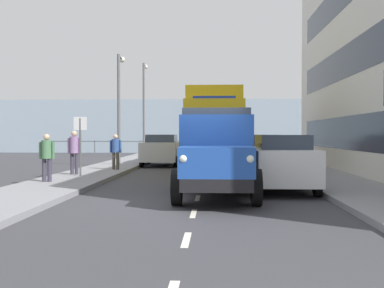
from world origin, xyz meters
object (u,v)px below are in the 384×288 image
object	(u,v)px
lamp_post_promenade	(119,98)
lamp_post_far	(144,101)
pedestrian_by_lamp	(116,149)
street_sign	(80,136)
lorry_cargo_yellow	(214,127)
truck_vintage_blue	(216,155)
pedestrian_couple_b	(74,149)
pedestrian_near_railing	(47,154)
car_white_kerbside_near	(281,162)
car_black_kerbside_1	(261,154)
car_maroon_kerbside_2	(252,150)
car_silver_oppositeside_0	(162,149)

from	to	relation	value
lamp_post_promenade	lamp_post_far	world-z (taller)	lamp_post_far
pedestrian_by_lamp	street_sign	size ratio (longest dim) A/B	0.70
lamp_post_promenade	lorry_cargo_yellow	bearing A→B (deg)	152.84
truck_vintage_blue	street_sign	world-z (taller)	truck_vintage_blue
pedestrian_couple_b	pedestrian_by_lamp	bearing A→B (deg)	-112.62
pedestrian_near_railing	pedestrian_by_lamp	world-z (taller)	pedestrian_near_railing
lorry_cargo_yellow	street_sign	xyz separation A→B (m)	(5.08, 4.49, -0.39)
truck_vintage_blue	pedestrian_by_lamp	size ratio (longest dim) A/B	3.56
lorry_cargo_yellow	lamp_post_far	bearing A→B (deg)	-66.70
pedestrian_by_lamp	lamp_post_far	distance (m)	13.62
car_white_kerbside_near	pedestrian_by_lamp	bearing A→B (deg)	-44.44
car_black_kerbside_1	street_sign	xyz separation A→B (m)	(7.13, 2.88, 0.79)
pedestrian_near_railing	lamp_post_promenade	size ratio (longest dim) A/B	0.27
pedestrian_near_railing	car_maroon_kerbside_2	bearing A→B (deg)	-126.57
car_silver_oppositeside_0	lorry_cargo_yellow	bearing A→B (deg)	128.76
pedestrian_by_lamp	lamp_post_far	bearing A→B (deg)	-86.78
car_silver_oppositeside_0	pedestrian_near_railing	distance (m)	10.60
car_silver_oppositeside_0	street_sign	distance (m)	8.45
pedestrian_by_lamp	street_sign	distance (m)	3.43
pedestrian_near_railing	lamp_post_promenade	bearing A→B (deg)	-93.35
truck_vintage_blue	car_silver_oppositeside_0	world-z (taller)	truck_vintage_blue
truck_vintage_blue	lamp_post_far	distance (m)	22.17
pedestrian_by_lamp	lamp_post_promenade	world-z (taller)	lamp_post_promenade
truck_vintage_blue	pedestrian_by_lamp	distance (m)	9.26
car_black_kerbside_1	pedestrian_near_railing	world-z (taller)	pedestrian_near_railing
lamp_post_far	car_white_kerbside_near	bearing A→B (deg)	110.27
car_white_kerbside_near	car_black_kerbside_1	distance (m)	5.94
car_maroon_kerbside_2	lamp_post_promenade	size ratio (longest dim) A/B	0.67
lorry_cargo_yellow	lamp_post_far	xyz separation A→B (m)	(5.19, -12.06, 2.12)
pedestrian_near_railing	lamp_post_promenade	world-z (taller)	lamp_post_promenade
truck_vintage_blue	pedestrian_by_lamp	bearing A→B (deg)	-60.82
lorry_cargo_yellow	pedestrian_by_lamp	bearing A→B (deg)	14.80
pedestrian_by_lamp	street_sign	xyz separation A→B (m)	(0.63, 3.32, 0.61)
car_silver_oppositeside_0	pedestrian_couple_b	xyz separation A→B (m)	(2.61, 7.43, 0.27)
car_black_kerbside_1	lamp_post_promenade	bearing A→B (deg)	-30.62
lorry_cargo_yellow	car_maroon_kerbside_2	xyz separation A→B (m)	(-2.05, -3.69, -1.18)
car_maroon_kerbside_2	street_sign	xyz separation A→B (m)	(7.13, 8.18, 0.79)
car_white_kerbside_near	lamp_post_far	xyz separation A→B (m)	(7.24, -19.60, 3.30)
pedestrian_near_railing	pedestrian_by_lamp	bearing A→B (deg)	-101.91
pedestrian_couple_b	street_sign	world-z (taller)	street_sign
car_black_kerbside_1	pedestrian_by_lamp	xyz separation A→B (m)	(6.50, -0.43, 0.18)
pedestrian_near_railing	car_white_kerbside_near	bearing A→B (deg)	173.02
pedestrian_near_railing	lamp_post_far	size ratio (longest dim) A/B	0.23
pedestrian_by_lamp	car_maroon_kerbside_2	bearing A→B (deg)	-143.15
car_black_kerbside_1	pedestrian_by_lamp	size ratio (longest dim) A/B	2.61
car_silver_oppositeside_0	lamp_post_far	distance (m)	9.32
pedestrian_couple_b	truck_vintage_blue	bearing A→B (deg)	135.65
pedestrian_near_railing	street_sign	world-z (taller)	street_sign
car_maroon_kerbside_2	car_silver_oppositeside_0	bearing A→B (deg)	0.59
pedestrian_couple_b	lamp_post_promenade	size ratio (longest dim) A/B	0.30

